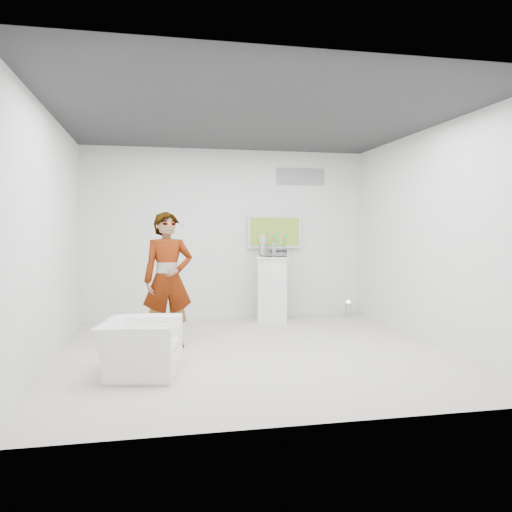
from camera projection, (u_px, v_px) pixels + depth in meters
name	position (u px, v px, depth m)	size (l,w,h in m)	color
room	(255.00, 236.00, 6.42)	(5.01, 5.01, 3.00)	beige
tv	(274.00, 232.00, 8.98)	(1.00, 0.08, 0.60)	silver
logo_decal	(301.00, 177.00, 9.07)	(0.90, 0.02, 0.30)	gray
person	(168.00, 280.00, 6.69)	(0.66, 0.44, 1.82)	white
armchair	(140.00, 347.00, 5.44)	(0.92, 0.80, 0.60)	white
pedestal	(273.00, 289.00, 8.61)	(0.55, 0.55, 1.12)	silver
floor_uplight	(348.00, 309.00, 9.04)	(0.19, 0.19, 0.29)	silver
vitrine	(273.00, 245.00, 8.57)	(0.38, 0.38, 0.38)	silver
console	(273.00, 250.00, 8.57)	(0.05, 0.17, 0.24)	silver
wii_remote	(184.00, 226.00, 6.87)	(0.04, 0.14, 0.04)	silver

